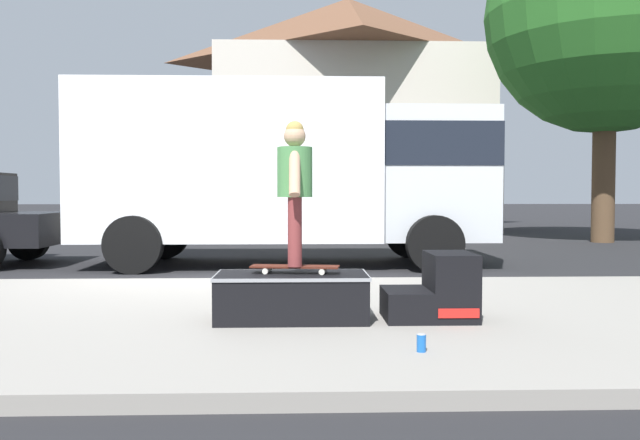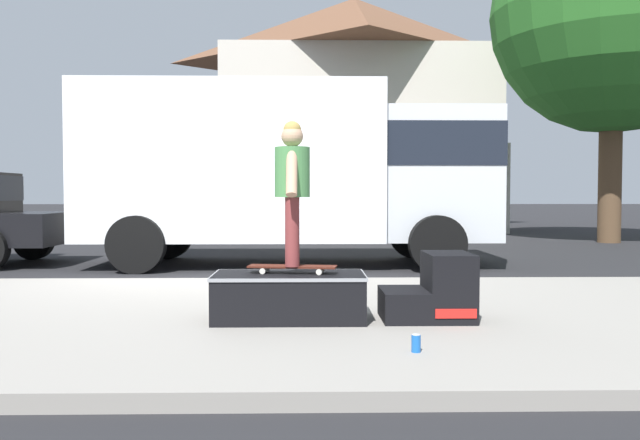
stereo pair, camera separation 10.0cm
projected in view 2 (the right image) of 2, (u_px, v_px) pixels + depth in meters
ground_plane at (195, 282)px, 9.13m from camera, size 140.00×140.00×0.00m
sidewalk_slab at (141, 319)px, 6.13m from camera, size 50.00×5.00×0.12m
skate_box at (289, 295)px, 5.76m from camera, size 1.34×0.69×0.41m
kicker_ramp at (434, 292)px, 5.79m from camera, size 0.79×0.63×0.59m
skateboard at (292, 267)px, 5.78m from camera, size 0.80×0.31×0.07m
skater_kid at (292, 181)px, 5.75m from camera, size 0.31×0.66×1.27m
soda_can at (416, 343)px, 4.59m from camera, size 0.07×0.07×0.13m
box_truck at (291, 167)px, 11.29m from camera, size 6.91×2.63×3.05m
street_tree_main at (627, 20)px, 16.33m from camera, size 6.59×5.99×8.76m
house_behind at (354, 112)px, 23.99m from camera, size 9.54×8.23×8.40m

